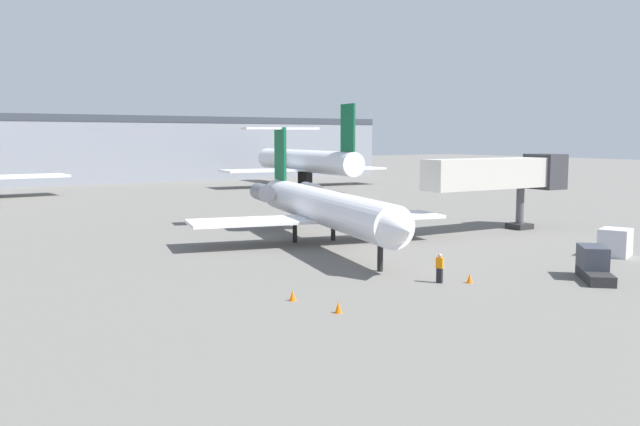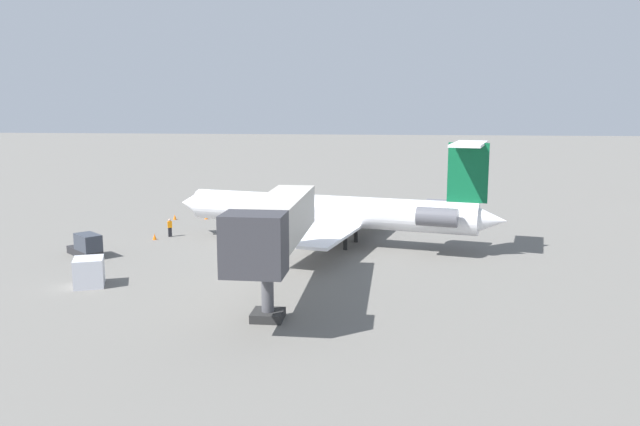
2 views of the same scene
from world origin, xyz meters
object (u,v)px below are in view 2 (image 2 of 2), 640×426
jet_bridge (274,227)px  traffic_cone_mid (206,217)px  regional_jet (339,211)px  cargo_container_uld (89,272)px  traffic_cone_near (155,237)px  ground_crew_marshaller (170,228)px  baggage_tug_lead (87,247)px  traffic_cone_far (175,217)px

jet_bridge → traffic_cone_mid: size_ratio=27.12×
regional_jet → cargo_container_uld: 21.44m
traffic_cone_near → ground_crew_marshaller: bearing=145.8°
traffic_cone_mid → baggage_tug_lead: bearing=-15.2°
ground_crew_marshaller → cargo_container_uld: size_ratio=0.62×
regional_jet → traffic_cone_near: bearing=-91.2°
regional_jet → baggage_tug_lead: 20.94m
regional_jet → traffic_cone_near: size_ratio=53.28×
traffic_cone_near → traffic_cone_mid: 10.70m
ground_crew_marshaller → baggage_tug_lead: 9.19m
jet_bridge → ground_crew_marshaller: (-19.47, -13.35, -4.12)m
baggage_tug_lead → traffic_cone_mid: bearing=164.8°
regional_jet → ground_crew_marshaller: (-1.77, -15.79, -2.18)m
jet_bridge → regional_jet: bearing=172.2°
baggage_tug_lead → cargo_container_uld: bearing=27.1°
jet_bridge → traffic_cone_near: (-18.06, -14.31, -4.70)m
jet_bridge → traffic_cone_near: size_ratio=27.12×
traffic_cone_mid → ground_crew_marshaller: bearing=-4.7°
jet_bridge → baggage_tug_lead: jet_bridge is taller
ground_crew_marshaller → traffic_cone_far: bearing=-163.8°
traffic_cone_near → traffic_cone_far: (-9.93, -1.52, 0.00)m
traffic_cone_far → regional_jet: bearing=60.6°
cargo_container_uld → traffic_cone_mid: bearing=178.4°
ground_crew_marshaller → baggage_tug_lead: bearing=-25.7°
regional_jet → baggage_tug_lead: size_ratio=7.46×
ground_crew_marshaller → traffic_cone_near: (1.41, -0.96, -0.58)m
jet_bridge → cargo_container_uld: (-3.28, -13.29, -4.02)m
cargo_container_uld → traffic_cone_near: bearing=-176.0°
baggage_tug_lead → traffic_cone_mid: 18.07m
regional_jet → traffic_cone_near: regional_jet is taller
baggage_tug_lead → traffic_cone_near: size_ratio=7.15×
traffic_cone_mid → cargo_container_uld: bearing=-1.6°
ground_crew_marshaller → traffic_cone_near: size_ratio=3.07×
traffic_cone_far → traffic_cone_near: bearing=8.7°
traffic_cone_mid → jet_bridge: bearing=23.8°
traffic_cone_far → jet_bridge: bearing=29.5°
baggage_tug_lead → jet_bridge: bearing=57.2°
regional_jet → ground_crew_marshaller: 16.04m
jet_bridge → traffic_cone_far: size_ratio=27.12×
regional_jet → traffic_cone_near: 16.98m
traffic_cone_mid → traffic_cone_far: (0.63, -3.23, 0.00)m
regional_jet → ground_crew_marshaller: size_ratio=17.34×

